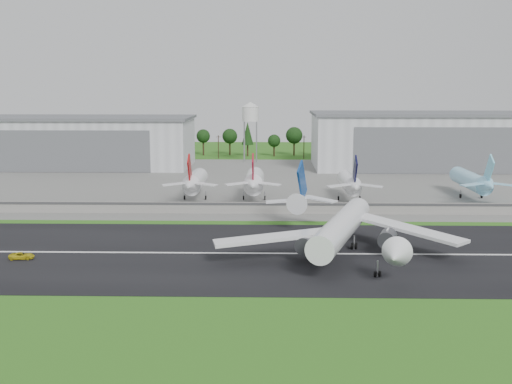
{
  "coord_description": "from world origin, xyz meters",
  "views": [
    {
      "loc": [
        5.13,
        -128.69,
        36.88
      ],
      "look_at": [
        1.15,
        40.0,
        9.0
      ],
      "focal_mm": 45.0,
      "sensor_mm": 36.0,
      "label": 1
    }
  ],
  "objects_px": {
    "parked_jet_red_b": "(254,182)",
    "parked_jet_navy": "(350,183)",
    "main_airliner": "(342,233)",
    "parked_jet_red_a": "(194,182)",
    "ground_vehicle": "(22,256)",
    "parked_jet_skyblue": "(473,181)"
  },
  "relations": [
    {
      "from": "parked_jet_red_b",
      "to": "parked_jet_navy",
      "type": "relative_size",
      "value": 1.0
    },
    {
      "from": "main_airliner",
      "to": "parked_jet_navy",
      "type": "distance_m",
      "value": 67.66
    },
    {
      "from": "ground_vehicle",
      "to": "parked_jet_navy",
      "type": "xyz_separation_m",
      "value": [
        79.22,
        72.57,
        5.12
      ]
    },
    {
      "from": "main_airliner",
      "to": "parked_jet_navy",
      "type": "xyz_separation_m",
      "value": [
        9.82,
        66.94,
        1.06
      ]
    },
    {
      "from": "parked_jet_red_a",
      "to": "parked_jet_navy",
      "type": "distance_m",
      "value": 50.45
    },
    {
      "from": "parked_jet_red_a",
      "to": "parked_jet_red_b",
      "type": "height_order",
      "value": "parked_jet_red_b"
    },
    {
      "from": "main_airliner",
      "to": "parked_jet_skyblue",
      "type": "relative_size",
      "value": 1.56
    },
    {
      "from": "parked_jet_navy",
      "to": "parked_jet_skyblue",
      "type": "xyz_separation_m",
      "value": [
        41.06,
        5.03,
        0.11
      ]
    },
    {
      "from": "main_airliner",
      "to": "ground_vehicle",
      "type": "xyz_separation_m",
      "value": [
        -69.4,
        -5.63,
        -4.06
      ]
    },
    {
      "from": "ground_vehicle",
      "to": "parked_jet_navy",
      "type": "bearing_deg",
      "value": -54.28
    },
    {
      "from": "main_airliner",
      "to": "parked_jet_red_a",
      "type": "relative_size",
      "value": 1.86
    },
    {
      "from": "ground_vehicle",
      "to": "parked_jet_red_a",
      "type": "relative_size",
      "value": 0.17
    },
    {
      "from": "parked_jet_red_a",
      "to": "parked_jet_red_b",
      "type": "bearing_deg",
      "value": 0.07
    },
    {
      "from": "parked_jet_red_a",
      "to": "parked_jet_navy",
      "type": "height_order",
      "value": "parked_jet_red_a"
    },
    {
      "from": "parked_jet_skyblue",
      "to": "ground_vehicle",
      "type": "bearing_deg",
      "value": -147.17
    },
    {
      "from": "main_airliner",
      "to": "parked_jet_red_a",
      "type": "distance_m",
      "value": 78.36
    },
    {
      "from": "main_airliner",
      "to": "ground_vehicle",
      "type": "bearing_deg",
      "value": 21.63
    },
    {
      "from": "parked_jet_navy",
      "to": "ground_vehicle",
      "type": "bearing_deg",
      "value": -137.51
    },
    {
      "from": "parked_jet_skyblue",
      "to": "parked_jet_navy",
      "type": "bearing_deg",
      "value": -173.02
    },
    {
      "from": "ground_vehicle",
      "to": "parked_jet_skyblue",
      "type": "relative_size",
      "value": 0.14
    },
    {
      "from": "parked_jet_red_a",
      "to": "ground_vehicle",
      "type": "bearing_deg",
      "value": -111.61
    },
    {
      "from": "parked_jet_red_b",
      "to": "parked_jet_navy",
      "type": "bearing_deg",
      "value": -0.13
    }
  ]
}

